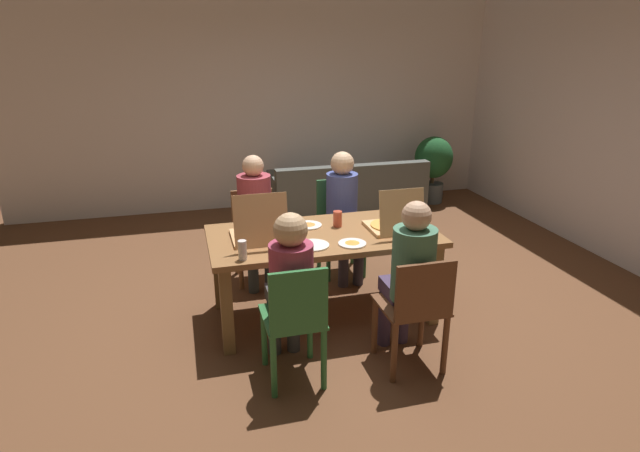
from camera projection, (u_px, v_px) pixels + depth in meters
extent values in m
plane|color=brown|center=(323.00, 314.00, 4.60)|extent=(20.00, 20.00, 0.00)
cube|color=silver|center=(258.00, 102.00, 7.16)|extent=(6.71, 0.12, 2.91)
cube|color=silver|center=(590.00, 116.00, 5.84)|extent=(0.12, 5.71, 2.91)
cube|color=brown|center=(323.00, 236.00, 4.35)|extent=(1.88, 0.94, 0.05)
cube|color=brown|center=(227.00, 311.00, 3.93)|extent=(0.09, 0.09, 0.71)
cube|color=brown|center=(434.00, 285.00, 4.34)|extent=(0.09, 0.09, 0.71)
cube|color=brown|center=(218.00, 270.00, 4.61)|extent=(0.09, 0.09, 0.71)
cube|color=brown|center=(398.00, 251.00, 5.03)|extent=(0.09, 0.09, 0.71)
cylinder|color=brown|center=(279.00, 262.00, 5.08)|extent=(0.05, 0.05, 0.47)
cylinder|color=brown|center=(241.00, 266.00, 4.99)|extent=(0.05, 0.05, 0.47)
cylinder|color=brown|center=(272.00, 249.00, 5.40)|extent=(0.05, 0.05, 0.47)
cylinder|color=brown|center=(236.00, 252.00, 5.32)|extent=(0.05, 0.05, 0.47)
cube|color=brown|center=(256.00, 234.00, 5.11)|extent=(0.43, 0.43, 0.02)
cube|color=brown|center=(252.00, 208.00, 5.23)|extent=(0.41, 0.03, 0.39)
cylinder|color=#343E43|center=(270.00, 266.00, 4.96)|extent=(0.10, 0.10, 0.49)
cylinder|color=#343E43|center=(253.00, 268.00, 4.92)|extent=(0.10, 0.10, 0.49)
cube|color=#343E43|center=(258.00, 233.00, 4.96)|extent=(0.29, 0.29, 0.11)
cylinder|color=#9F3B47|center=(255.00, 202.00, 5.00)|extent=(0.32, 0.32, 0.53)
sphere|color=tan|center=(253.00, 166.00, 4.88)|extent=(0.20, 0.20, 0.20)
cylinder|color=#2D6D38|center=(264.00, 337.00, 3.82)|extent=(0.04, 0.04, 0.47)
cylinder|color=#2D6D38|center=(310.00, 330.00, 3.90)|extent=(0.04, 0.04, 0.47)
cylinder|color=#2D6D38|center=(274.00, 367.00, 3.47)|extent=(0.04, 0.04, 0.47)
cylinder|color=#2D6D38|center=(324.00, 359.00, 3.55)|extent=(0.04, 0.04, 0.47)
cube|color=#2D6D38|center=(292.00, 317.00, 3.60)|extent=(0.40, 0.45, 0.02)
cube|color=#2D6D38|center=(299.00, 302.00, 3.34)|extent=(0.38, 0.03, 0.43)
cylinder|color=#3F3D40|center=(274.00, 325.00, 3.96)|extent=(0.10, 0.10, 0.49)
cylinder|color=#3F3D40|center=(293.00, 322.00, 3.99)|extent=(0.10, 0.10, 0.49)
cube|color=#3F3D40|center=(287.00, 298.00, 3.74)|extent=(0.27, 0.34, 0.11)
cylinder|color=#9B364F|center=(291.00, 278.00, 3.50)|extent=(0.30, 0.30, 0.47)
sphere|color=tan|center=(290.00, 230.00, 3.39)|extent=(0.23, 0.23, 0.23)
cylinder|color=brown|center=(375.00, 326.00, 3.96)|extent=(0.04, 0.04, 0.47)
cylinder|color=brown|center=(422.00, 319.00, 4.06)|extent=(0.04, 0.04, 0.47)
cylinder|color=brown|center=(394.00, 353.00, 3.62)|extent=(0.04, 0.04, 0.47)
cylinder|color=brown|center=(445.00, 345.00, 3.72)|extent=(0.04, 0.04, 0.47)
cube|color=brown|center=(411.00, 305.00, 3.76)|extent=(0.45, 0.44, 0.02)
cube|color=brown|center=(425.00, 291.00, 3.50)|extent=(0.43, 0.03, 0.40)
cylinder|color=#41324D|center=(385.00, 316.00, 4.08)|extent=(0.10, 0.10, 0.49)
cylinder|color=#41324D|center=(403.00, 314.00, 4.11)|extent=(0.10, 0.10, 0.49)
cube|color=#41324D|center=(403.00, 289.00, 3.87)|extent=(0.27, 0.30, 0.11)
cylinder|color=#447458|center=(413.00, 264.00, 3.65)|extent=(0.31, 0.31, 0.52)
sphere|color=tan|center=(417.00, 216.00, 3.53)|extent=(0.21, 0.21, 0.21)
cylinder|color=#2E643A|center=(364.00, 255.00, 5.24)|extent=(0.04, 0.04, 0.47)
cylinder|color=#2E643A|center=(328.00, 259.00, 5.15)|extent=(0.04, 0.04, 0.47)
cylinder|color=#2E643A|center=(353.00, 243.00, 5.56)|extent=(0.04, 0.04, 0.47)
cylinder|color=#2E643A|center=(319.00, 246.00, 5.47)|extent=(0.04, 0.04, 0.47)
cube|color=#2E643A|center=(341.00, 228.00, 5.27)|extent=(0.43, 0.42, 0.02)
cube|color=#2E643A|center=(336.00, 200.00, 5.37)|extent=(0.41, 0.03, 0.45)
cylinder|color=#373342|center=(358.00, 261.00, 5.08)|extent=(0.10, 0.10, 0.49)
cylinder|color=#373342|center=(343.00, 263.00, 5.04)|extent=(0.10, 0.10, 0.49)
cube|color=#373342|center=(347.00, 228.00, 5.10)|extent=(0.28, 0.34, 0.11)
cylinder|color=#46549D|center=(342.00, 199.00, 5.17)|extent=(0.31, 0.31, 0.50)
sphere|color=#DCB086|center=(342.00, 163.00, 5.05)|extent=(0.23, 0.23, 0.23)
cube|color=tan|center=(257.00, 237.00, 4.23)|extent=(0.41, 0.41, 0.03)
cylinder|color=#C37D41|center=(257.00, 234.00, 4.23)|extent=(0.36, 0.36, 0.01)
cube|color=tan|center=(261.00, 221.00, 3.94)|extent=(0.41, 0.08, 0.41)
cube|color=tan|center=(390.00, 227.00, 4.44)|extent=(0.38, 0.38, 0.03)
cylinder|color=gold|center=(390.00, 225.00, 4.43)|extent=(0.33, 0.33, 0.01)
cube|color=tan|center=(402.00, 213.00, 4.17)|extent=(0.38, 0.07, 0.37)
cylinder|color=white|center=(352.00, 244.00, 4.11)|extent=(0.22, 0.22, 0.01)
cone|color=gold|center=(352.00, 242.00, 4.11)|extent=(0.11, 0.11, 0.02)
cylinder|color=white|center=(308.00, 225.00, 4.51)|extent=(0.23, 0.23, 0.01)
cone|color=orange|center=(308.00, 224.00, 4.51)|extent=(0.12, 0.12, 0.02)
cylinder|color=white|center=(313.00, 245.00, 4.08)|extent=(0.25, 0.25, 0.01)
cylinder|color=silver|center=(242.00, 250.00, 3.81)|extent=(0.06, 0.06, 0.15)
cylinder|color=#B94632|center=(338.00, 219.00, 4.48)|extent=(0.08, 0.08, 0.14)
cube|color=#51554F|center=(346.00, 198.00, 7.22)|extent=(2.07, 0.78, 0.40)
cube|color=#51554F|center=(354.00, 178.00, 6.82)|extent=(2.07, 0.16, 0.34)
cube|color=#51554F|center=(279.00, 182.00, 6.90)|extent=(0.20, 0.74, 0.18)
cube|color=#51554F|center=(410.00, 173.00, 7.36)|extent=(0.20, 0.74, 0.18)
cylinder|color=#505B5F|center=(431.00, 192.00, 7.70)|extent=(0.33, 0.33, 0.28)
cylinder|color=brown|center=(432.00, 178.00, 7.63)|extent=(0.05, 0.05, 0.16)
ellipsoid|color=#20582B|center=(434.00, 157.00, 7.53)|extent=(0.54, 0.54, 0.59)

